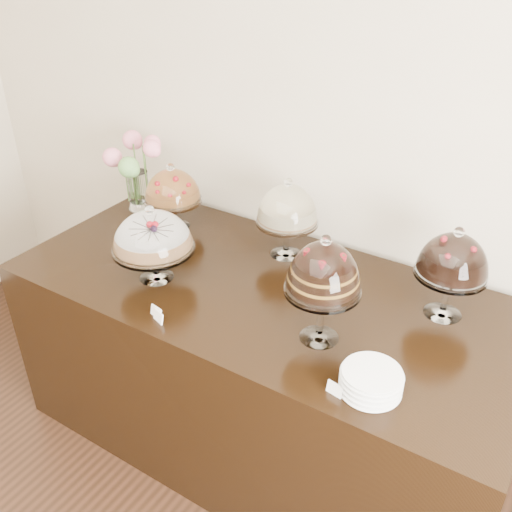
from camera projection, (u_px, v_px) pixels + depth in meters
The scene contains 12 objects.
wall_back at pixel (368, 122), 2.43m from camera, with size 5.00×0.04×3.00m, color beige.
display_counter at pixel (262, 367), 2.66m from camera, with size 2.20×1.00×0.90m, color black.
cake_stand_sugar_sponge at pixel (152, 235), 2.38m from camera, with size 0.35×0.35×0.35m.
cake_stand_choco_layer at pixel (324, 272), 1.99m from camera, with size 0.28×0.28×0.44m.
cake_stand_cheesecake at pixel (287, 208), 2.54m from camera, with size 0.29×0.29×0.38m.
cake_stand_dark_choco at pixel (453, 260), 2.14m from camera, with size 0.28×0.28×0.39m.
cake_stand_fruit_tart at pixel (172, 189), 2.79m from camera, with size 0.29×0.29×0.34m.
flower_vase at pixel (135, 166), 2.96m from camera, with size 0.32×0.30×0.41m.
plate_stack at pixel (371, 381), 1.88m from camera, with size 0.20×0.20×0.08m.
price_card_left at pixel (158, 317), 2.21m from camera, with size 0.06×0.01×0.04m, color white.
price_card_right at pixel (335, 389), 1.88m from camera, with size 0.06×0.01×0.04m, color white.
price_card_extra at pixel (156, 312), 2.24m from camera, with size 0.06×0.01×0.04m, color white.
Camera 1 is at (0.86, 0.74, 2.27)m, focal length 40.00 mm.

